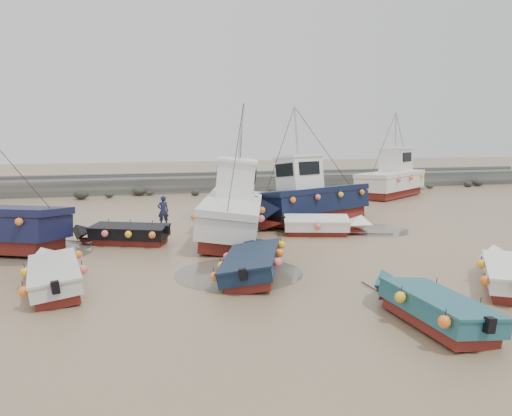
# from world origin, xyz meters

# --- Properties ---
(ground) EXTENTS (120.00, 120.00, 0.00)m
(ground) POSITION_xyz_m (0.00, 0.00, 0.00)
(ground) COLOR #917455
(ground) RESTS_ON ground
(seawall) EXTENTS (60.00, 4.92, 1.50)m
(seawall) POSITION_xyz_m (0.05, 21.99, 0.63)
(seawall) COLOR #5E5E5A
(seawall) RESTS_ON ground
(puddle_a) EXTENTS (4.55, 4.55, 0.01)m
(puddle_a) POSITION_xyz_m (-1.82, -1.59, 0.00)
(puddle_a) COLOR #585045
(puddle_a) RESTS_ON ground
(puddle_b) EXTENTS (3.38, 3.38, 0.01)m
(puddle_b) POSITION_xyz_m (6.37, 4.28, 0.00)
(puddle_b) COLOR #585045
(puddle_b) RESTS_ON ground
(puddle_c) EXTENTS (4.40, 4.40, 0.01)m
(puddle_c) POSITION_xyz_m (-9.29, 3.16, 0.00)
(puddle_c) COLOR #585045
(puddle_c) RESTS_ON ground
(puddle_d) EXTENTS (6.73, 6.73, 0.01)m
(puddle_d) POSITION_xyz_m (0.64, 10.41, 0.00)
(puddle_d) COLOR #585045
(puddle_d) RESTS_ON ground
(dinghy_0) EXTENTS (2.22, 6.22, 1.43)m
(dinghy_0) POSITION_xyz_m (-7.82, -1.73, 0.54)
(dinghy_0) COLOR maroon
(dinghy_0) RESTS_ON ground
(dinghy_1) EXTENTS (3.25, 6.16, 1.43)m
(dinghy_1) POSITION_xyz_m (-1.29, -1.83, 0.54)
(dinghy_1) COLOR maroon
(dinghy_1) RESTS_ON ground
(dinghy_2) EXTENTS (2.10, 5.65, 1.43)m
(dinghy_2) POSITION_xyz_m (2.12, -7.10, 0.55)
(dinghy_2) COLOR maroon
(dinghy_2) RESTS_ON ground
(dinghy_3) EXTENTS (3.97, 5.30, 1.43)m
(dinghy_3) POSITION_xyz_m (6.37, -5.03, 0.55)
(dinghy_3) COLOR maroon
(dinghy_3) RESTS_ON ground
(dinghy_4) EXTENTS (5.43, 2.83, 1.43)m
(dinghy_4) POSITION_xyz_m (-5.92, 4.13, 0.56)
(dinghy_4) COLOR maroon
(dinghy_4) RESTS_ON ground
(dinghy_5) EXTENTS (5.25, 2.50, 1.43)m
(dinghy_5) POSITION_xyz_m (3.46, 3.91, 0.56)
(dinghy_5) COLOR maroon
(dinghy_5) RESTS_ON ground
(cabin_boat_1) EXTENTS (4.63, 10.41, 6.22)m
(cabin_boat_1) POSITION_xyz_m (-0.95, 4.60, 1.33)
(cabin_boat_1) COLOR maroon
(cabin_boat_1) RESTS_ON ground
(cabin_boat_2) EXTENTS (9.25, 5.16, 6.22)m
(cabin_boat_2) POSITION_xyz_m (3.61, 6.86, 1.36)
(cabin_boat_2) COLOR maroon
(cabin_boat_2) RESTS_ON ground
(cabin_boat_3) EXTENTS (8.44, 6.44, 6.22)m
(cabin_boat_3) POSITION_xyz_m (13.72, 15.84, 1.37)
(cabin_boat_3) COLOR maroon
(cabin_boat_3) RESTS_ON ground
(person) EXTENTS (0.62, 0.44, 1.59)m
(person) POSITION_xyz_m (-3.93, 7.90, 0.00)
(person) COLOR #191D38
(person) RESTS_ON ground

